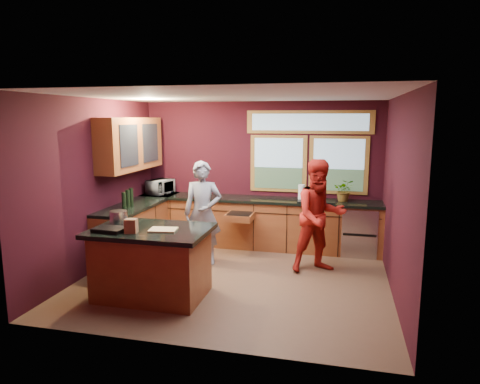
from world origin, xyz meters
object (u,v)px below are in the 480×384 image
(island, at_px, (152,262))
(stock_pot, at_px, (118,217))
(person_red, at_px, (320,216))
(person_grey, at_px, (203,213))
(cutting_board, at_px, (163,230))

(island, height_order, stock_pot, stock_pot)
(person_red, distance_m, stock_pot, 3.02)
(island, relative_size, person_grey, 0.91)
(person_red, xyz_separation_m, cutting_board, (-1.93, -1.57, 0.07))
(island, distance_m, person_grey, 1.52)
(person_grey, relative_size, person_red, 0.96)
(island, relative_size, person_red, 0.87)
(island, height_order, person_red, person_red)
(person_grey, bearing_deg, person_red, -9.14)
(person_grey, height_order, stock_pot, person_grey)
(person_red, relative_size, stock_pot, 7.39)
(person_red, height_order, stock_pot, person_red)
(person_grey, distance_m, person_red, 1.89)
(cutting_board, xyz_separation_m, stock_pot, (-0.75, 0.20, 0.08))
(person_grey, height_order, cutting_board, person_grey)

